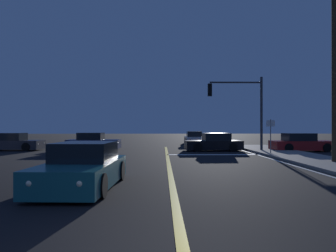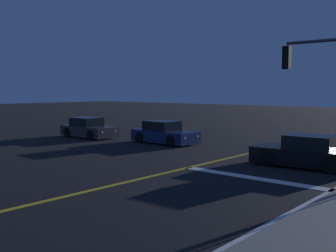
{
  "view_description": "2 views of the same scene",
  "coord_description": "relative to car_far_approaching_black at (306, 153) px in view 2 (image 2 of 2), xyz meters",
  "views": [
    {
      "loc": [
        -0.3,
        -3.84,
        1.81
      ],
      "look_at": [
        -0.0,
        13.11,
        1.85
      ],
      "focal_mm": 33.84,
      "sensor_mm": 36.0,
      "label": 1
    },
    {
      "loc": [
        10.15,
        3.58,
        3.2
      ],
      "look_at": [
        1.88,
        13.14,
        2.07
      ],
      "focal_mm": 43.34,
      "sensor_mm": 36.0,
      "label": 2
    }
  ],
  "objects": [
    {
      "name": "lane_line_center",
      "position": [
        -3.58,
        -10.93,
        -0.58
      ],
      "size": [
        0.2,
        30.75,
        0.01
      ],
      "primitive_type": "cube",
      "color": "gold",
      "rests_on": "ground"
    },
    {
      "name": "car_parked_curb_charcoal",
      "position": [
        -15.33,
        0.7,
        -0.0
      ],
      "size": [
        4.21,
        1.95,
        1.34
      ],
      "rotation": [
        0.0,
        0.0,
        -1.59
      ],
      "color": "#2D2D33",
      "rests_on": "ground"
    },
    {
      "name": "car_following_oncoming_navy",
      "position": [
        -9.47,
        1.79,
        -0.0
      ],
      "size": [
        4.24,
        2.0,
        1.34
      ],
      "rotation": [
        0.0,
        0.0,
        -1.61
      ],
      "color": "navy",
      "rests_on": "ground"
    },
    {
      "name": "car_far_approaching_black",
      "position": [
        0.0,
        0.0,
        0.0
      ],
      "size": [
        4.3,
        2.11,
        1.34
      ],
      "rotation": [
        0.0,
        0.0,
        1.62
      ],
      "color": "black",
      "rests_on": "ground"
    },
    {
      "name": "stop_bar",
      "position": [
        -0.55,
        -3.38,
        -0.58
      ],
      "size": [
        6.07,
        0.5,
        0.01
      ],
      "primitive_type": "cube",
      "color": "white",
      "rests_on": "ground"
    }
  ]
}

